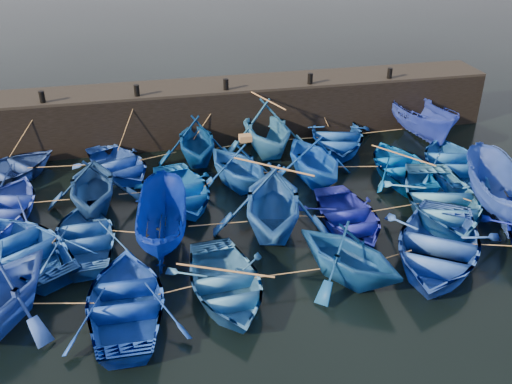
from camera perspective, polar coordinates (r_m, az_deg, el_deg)
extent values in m
plane|color=black|center=(19.20, 2.06, -6.32)|extent=(120.00, 120.00, 0.00)
cube|color=black|center=(27.79, -3.25, 8.08)|extent=(26.00, 2.50, 2.50)
cube|color=black|center=(27.36, -3.33, 10.65)|extent=(26.00, 2.50, 0.12)
cylinder|color=black|center=(26.41, -20.61, 8.90)|extent=(0.24, 0.24, 0.50)
cylinder|color=black|center=(26.11, -11.84, 9.91)|extent=(0.24, 0.24, 0.50)
cylinder|color=black|center=(26.42, -3.02, 10.70)|extent=(0.24, 0.24, 0.50)
cylinder|color=black|center=(27.31, 5.44, 11.22)|extent=(0.24, 0.24, 0.50)
cylinder|color=black|center=(28.74, 13.23, 11.49)|extent=(0.24, 0.24, 0.50)
imported|color=navy|center=(25.68, -23.83, 1.90)|extent=(5.73, 5.57, 0.97)
imported|color=#1B41B4|center=(24.85, -13.61, 2.68)|extent=(4.60, 5.22, 0.90)
imported|color=navy|center=(25.17, -6.01, 5.22)|extent=(3.62, 4.14, 2.10)
imported|color=#2365A8|center=(25.85, 1.02, 6.52)|extent=(4.38, 5.00, 2.51)
imported|color=navy|center=(26.99, 8.06, 5.55)|extent=(4.82, 5.86, 1.06)
imported|color=#1E33A9|center=(28.59, 16.15, 7.02)|extent=(2.32, 5.26, 1.98)
imported|color=#213AAD|center=(22.88, -23.89, -1.41)|extent=(4.25, 5.21, 0.95)
imported|color=navy|center=(22.06, -16.04, 0.76)|extent=(3.63, 4.19, 2.18)
imported|color=blue|center=(22.25, -7.49, 0.12)|extent=(3.85, 4.90, 0.93)
imported|color=#10469C|center=(22.87, -1.79, 2.75)|extent=(4.57, 4.84, 2.02)
imported|color=blue|center=(23.44, 5.83, 3.47)|extent=(4.10, 4.58, 2.16)
imported|color=#00489F|center=(24.75, 14.33, 2.54)|extent=(3.37, 4.63, 0.94)
imported|color=#134EA5|center=(25.54, 19.18, 2.75)|extent=(4.67, 5.72, 1.04)
imported|color=#1243A3|center=(20.15, -22.20, -5.14)|extent=(5.60, 6.01, 1.02)
imported|color=#1B4B99|center=(20.17, -16.68, -4.25)|extent=(3.46, 4.61, 0.91)
imported|color=#001984|center=(19.59, -9.44, -2.90)|extent=(2.27, 4.70, 1.75)
imported|color=#184B9A|center=(19.73, 1.66, -0.87)|extent=(5.26, 5.74, 2.56)
imported|color=navy|center=(20.69, 9.21, -2.45)|extent=(3.16, 4.34, 0.88)
imported|color=#276BB6|center=(22.26, 18.06, -0.78)|extent=(5.27, 6.45, 1.17)
imported|color=#1E3E99|center=(22.95, 22.82, 0.22)|extent=(2.97, 5.13, 1.87)
imported|color=navy|center=(16.95, -12.79, -10.51)|extent=(3.49, 4.83, 0.99)
imported|color=#2661A2|center=(17.21, -3.10, -9.15)|extent=(3.53, 4.71, 0.93)
imported|color=navy|center=(17.76, 9.26, -6.07)|extent=(4.83, 4.98, 2.00)
imported|color=#1D44A7|center=(19.50, 17.66, -5.19)|extent=(6.44, 6.88, 1.16)
cube|color=olive|center=(22.45, -1.07, 5.42)|extent=(0.48, 0.38, 0.24)
cylinder|color=tan|center=(25.13, -18.84, 2.46)|extent=(2.78, 0.30, 0.04)
cylinder|color=tan|center=(25.03, -9.75, 3.55)|extent=(1.62, 0.56, 0.04)
cylinder|color=tan|center=(25.70, -2.42, 4.65)|extent=(1.43, 0.32, 0.04)
cylinder|color=tan|center=(26.50, 4.59, 5.35)|extent=(1.57, 0.12, 0.04)
cylinder|color=tan|center=(27.80, 12.17, 5.92)|extent=(2.45, 0.14, 0.04)
cylinder|color=tan|center=(22.52, -19.94, -0.87)|extent=(1.44, 0.07, 0.04)
cylinder|color=tan|center=(22.20, -11.69, -0.08)|extent=(1.46, 0.10, 0.04)
cylinder|color=tan|center=(22.61, -4.58, 1.03)|extent=(0.62, 0.71, 0.04)
cylinder|color=tan|center=(23.32, 2.05, 2.02)|extent=(1.34, 0.17, 0.04)
cylinder|color=tan|center=(24.12, 10.15, 2.51)|extent=(1.96, 0.40, 0.04)
cylinder|color=tan|center=(25.10, 16.81, 2.76)|extent=(0.47, 0.33, 0.04)
cylinder|color=tan|center=(20.10, -19.47, -4.53)|extent=(0.16, 0.36, 0.04)
cylinder|color=tan|center=(19.90, -13.07, -3.87)|extent=(0.77, 0.31, 0.04)
cylinder|color=tan|center=(19.84, -3.82, -3.20)|extent=(2.05, 0.16, 0.04)
cylinder|color=tan|center=(20.32, 5.48, -2.44)|extent=(0.95, 0.31, 0.04)
cylinder|color=tan|center=(21.39, 13.81, -1.50)|extent=(1.92, 0.19, 0.04)
cylinder|color=tan|center=(22.68, 20.39, -0.73)|extent=(0.22, 0.28, 0.04)
cylinder|color=tan|center=(17.23, -18.68, -10.50)|extent=(1.69, 0.39, 0.04)
cylinder|color=tan|center=(16.98, -7.91, -9.68)|extent=(1.08, 0.22, 0.04)
cylinder|color=tan|center=(17.49, 3.18, -8.11)|extent=(2.05, 0.04, 0.04)
cylinder|color=tan|center=(18.71, 13.58, -6.23)|extent=(1.40, 0.36, 0.04)
cylinder|color=tan|center=(20.24, 22.61, -4.92)|extent=(1.89, 0.61, 0.04)
cylinder|color=tan|center=(26.52, -22.02, 5.72)|extent=(1.71, 0.81, 2.09)
cylinder|color=tan|center=(25.96, -12.72, 6.68)|extent=(1.13, 1.08, 2.09)
cylinder|color=tan|center=(26.40, -4.64, 7.68)|extent=(1.72, 0.55, 2.09)
cylinder|color=tan|center=(26.77, -1.24, 8.07)|extent=(1.57, 0.26, 2.09)
cylinder|color=tan|center=(27.64, 6.38, 8.57)|extent=(0.95, 0.34, 2.09)
cylinder|color=tan|center=(29.21, 14.15, 9.00)|extent=(1.19, 0.24, 2.09)
cylinder|color=#99724C|center=(25.40, 1.05, 9.21)|extent=(1.08, 2.84, 0.06)
cylinder|color=#99724C|center=(24.54, 14.47, 3.59)|extent=(1.77, 2.49, 0.06)
cylinder|color=#99724C|center=(19.12, 1.72, 2.55)|extent=(2.34, 1.97, 0.06)
cylinder|color=#99724C|center=(16.91, -3.14, -7.83)|extent=(2.74, 1.32, 0.06)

